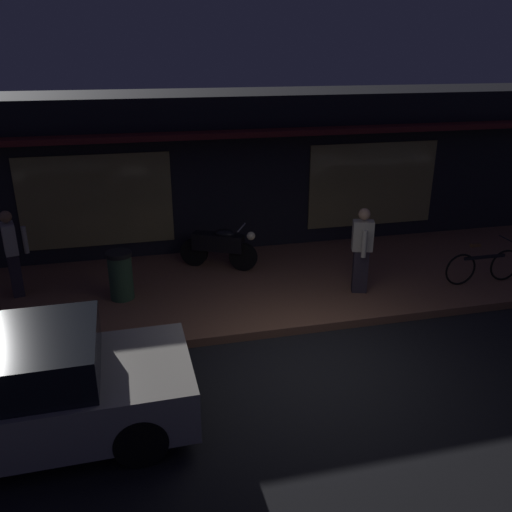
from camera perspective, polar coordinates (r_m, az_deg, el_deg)
The scene contains 9 objects.
ground_plane at distance 8.39m, azimuth 6.01°, elevation -11.72°, with size 60.00×60.00×0.00m, color black.
sidewalk_slab at distance 10.88m, azimuth 0.83°, elevation -3.04°, with size 18.00×4.00×0.15m, color brown.
storefront_building at distance 13.51m, azimuth -2.74°, elevation 9.50°, with size 18.00×3.30×3.60m.
motorcycle at distance 11.35m, azimuth -3.89°, elevation 1.08°, with size 1.56×0.94×0.97m.
bicycle_parked at distance 11.57m, azimuth 23.05°, elevation -0.99°, with size 1.66×0.42×0.91m.
person_photographer at distance 10.91m, azimuth -24.62°, elevation 0.40°, with size 0.61×0.42×1.67m.
person_bystander at distance 10.27m, azimuth 11.22°, elevation 0.76°, with size 0.43×0.61×1.67m.
trash_bin at distance 10.25m, azimuth -14.25°, elevation -1.98°, with size 0.48×0.48×0.93m.
parked_car_near at distance 7.23m, azimuth -24.15°, elevation -13.01°, with size 4.13×1.83×1.42m.
Camera 1 is at (-2.48, -6.60, 4.55)m, focal length 37.49 mm.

